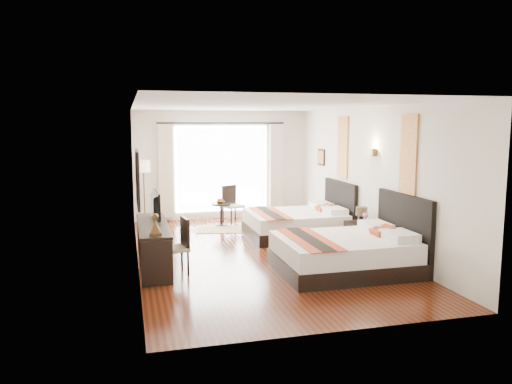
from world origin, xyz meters
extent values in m
cube|color=#37140A|center=(0.00, 0.00, -0.01)|extent=(4.50, 7.50, 0.01)
cube|color=white|center=(0.00, 0.00, 2.79)|extent=(4.50, 7.50, 0.02)
cube|color=silver|center=(2.25, 0.00, 1.40)|extent=(0.01, 7.50, 2.80)
cube|color=silver|center=(-2.25, 0.00, 1.40)|extent=(0.01, 7.50, 2.80)
cube|color=silver|center=(0.00, 3.75, 1.40)|extent=(4.50, 0.01, 2.80)
cube|color=silver|center=(0.00, -3.75, 1.40)|extent=(4.50, 0.01, 2.80)
cube|color=white|center=(0.00, 3.73, 1.30)|extent=(2.40, 0.02, 2.20)
cube|color=white|center=(0.00, 3.67, 1.30)|extent=(2.30, 0.02, 2.10)
cube|color=#BEB293|center=(-1.45, 3.63, 1.28)|extent=(0.35, 0.14, 2.35)
cube|color=#BEB293|center=(1.45, 3.63, 1.28)|extent=(0.35, 0.14, 2.35)
cube|color=maroon|center=(2.23, -1.49, 1.95)|extent=(0.03, 0.50, 1.35)
cube|color=maroon|center=(2.23, 1.16, 1.95)|extent=(0.03, 0.50, 1.35)
cube|color=#483319|center=(2.19, -0.31, 1.92)|extent=(0.10, 0.14, 0.14)
cube|color=black|center=(-2.22, -0.40, 1.55)|extent=(0.04, 1.25, 0.95)
cube|color=white|center=(-2.19, -0.40, 1.55)|extent=(0.01, 1.12, 0.82)
cube|color=black|center=(1.07, -1.49, 0.13)|extent=(2.17, 1.70, 0.27)
cube|color=white|center=(1.07, -1.49, 0.42)|extent=(2.11, 1.66, 0.32)
cube|color=black|center=(2.20, -1.49, 0.64)|extent=(0.08, 1.70, 1.27)
cube|color=#9F4119|center=(0.46, -1.49, 0.59)|extent=(0.58, 1.76, 0.02)
cube|color=black|center=(1.14, 1.16, 0.12)|extent=(2.04, 1.59, 0.25)
cube|color=white|center=(1.14, 1.16, 0.40)|extent=(1.98, 1.55, 0.30)
cube|color=black|center=(2.20, 1.16, 0.60)|extent=(0.08, 1.59, 1.20)
cube|color=#9F4119|center=(0.57, 1.16, 0.56)|extent=(0.55, 1.65, 0.02)
cube|color=black|center=(1.99, -0.31, 0.28)|extent=(0.47, 0.58, 0.56)
cylinder|color=black|center=(2.02, -0.25, 0.59)|extent=(0.09, 0.09, 0.19)
cylinder|color=#3A2A1B|center=(2.02, -0.25, 0.77)|extent=(0.23, 0.23, 0.17)
imported|color=black|center=(1.97, -0.51, 0.56)|extent=(0.13, 0.13, 0.12)
cube|color=black|center=(-1.99, -0.40, 0.38)|extent=(0.50, 2.20, 0.76)
imported|color=black|center=(-1.97, 0.15, 1.00)|extent=(0.16, 0.85, 0.49)
cube|color=beige|center=(-1.69, -0.95, 0.43)|extent=(0.50, 0.50, 0.06)
cube|color=black|center=(-1.50, -0.92, 0.69)|extent=(0.12, 0.41, 0.48)
cylinder|color=black|center=(-2.00, 3.32, 0.01)|extent=(0.24, 0.24, 0.03)
cylinder|color=#483319|center=(-2.00, 3.32, 0.70)|extent=(0.03, 0.03, 1.35)
cylinder|color=beige|center=(-2.00, 3.32, 1.45)|extent=(0.32, 0.32, 0.28)
cylinder|color=black|center=(-0.20, 2.78, 0.27)|extent=(0.47, 0.47, 0.55)
imported|color=#4D311B|center=(-0.22, 2.80, 0.57)|extent=(0.27, 0.27, 0.05)
cube|color=beige|center=(0.14, 2.98, 0.43)|extent=(0.56, 0.56, 0.06)
cube|color=black|center=(0.07, 3.16, 0.69)|extent=(0.39, 0.20, 0.48)
cube|color=tan|center=(-0.20, 2.31, 0.01)|extent=(1.45, 1.11, 0.01)
camera|label=1|loc=(-2.39, -9.00, 2.47)|focal=35.00mm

